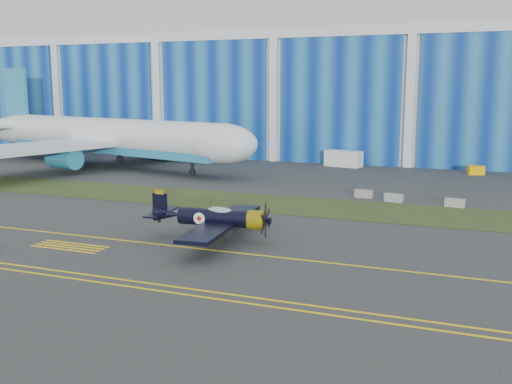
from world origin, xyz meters
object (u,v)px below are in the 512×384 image
at_px(warbird, 215,217).
at_px(shipping_container, 343,159).
at_px(tug, 476,170).
at_px(jetliner, 109,97).

bearing_deg(warbird, shipping_container, 85.71).
height_order(warbird, tug, warbird).
distance_m(warbird, tug, 50.56).
xyz_separation_m(jetliner, shipping_container, (33.60, 13.39, -9.42)).
bearing_deg(shipping_container, jetliner, -145.17).
xyz_separation_m(warbird, shipping_container, (-1.11, 48.88, -0.69)).
relative_size(shipping_container, tug, 2.65).
relative_size(warbird, jetliner, 0.20).
bearing_deg(tug, warbird, -128.44).
distance_m(warbird, jetliner, 50.40).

